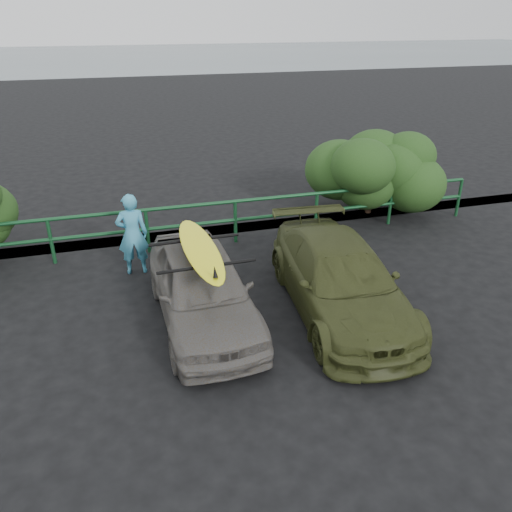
{
  "coord_description": "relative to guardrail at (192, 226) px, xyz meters",
  "views": [
    {
      "loc": [
        -1.49,
        -5.39,
        4.85
      ],
      "look_at": [
        0.7,
        2.22,
        0.97
      ],
      "focal_mm": 35.0,
      "sensor_mm": 36.0,
      "label": 1
    }
  ],
  "objects": [
    {
      "name": "shrub_right",
      "position": [
        5.0,
        0.5,
        0.54
      ],
      "size": [
        3.2,
        2.4,
        2.13
      ],
      "primitive_type": null,
      "color": "#244519",
      "rests_on": "ground"
    },
    {
      "name": "surfboard",
      "position": [
        -0.34,
        -3.09,
        0.87
      ],
      "size": [
        0.6,
        2.61,
        0.08
      ],
      "primitive_type": "ellipsoid",
      "rotation": [
        0.0,
        0.0,
        0.02
      ],
      "color": "yellow",
      "rests_on": "roof_rack"
    },
    {
      "name": "man",
      "position": [
        -1.34,
        -0.9,
        0.33
      ],
      "size": [
        0.63,
        0.43,
        1.7
      ],
      "primitive_type": "imported",
      "rotation": [
        0.0,
        0.0,
        3.11
      ],
      "color": "#3F9CBE",
      "rests_on": "ground"
    },
    {
      "name": "roof_rack",
      "position": [
        -0.34,
        -3.09,
        0.8
      ],
      "size": [
        1.59,
        1.13,
        0.05
      ],
      "primitive_type": null,
      "rotation": [
        0.0,
        0.0,
        0.02
      ],
      "color": "black",
      "rests_on": "sedan"
    },
    {
      "name": "olive_vehicle",
      "position": [
        2.06,
        -3.4,
        0.11
      ],
      "size": [
        2.11,
        4.46,
        1.26
      ],
      "primitive_type": "imported",
      "rotation": [
        0.0,
        0.0,
        -0.08
      ],
      "color": "#39401C",
      "rests_on": "ground"
    },
    {
      "name": "ground",
      "position": [
        0.0,
        -5.0,
        -0.52
      ],
      "size": [
        80.0,
        80.0,
        0.0
      ],
      "primitive_type": "plane",
      "color": "black"
    },
    {
      "name": "guardrail",
      "position": [
        0.0,
        0.0,
        0.0
      ],
      "size": [
        14.0,
        0.08,
        1.04
      ],
      "primitive_type": null,
      "color": "#134522",
      "rests_on": "ground"
    },
    {
      "name": "ocean",
      "position": [
        0.0,
        55.0,
        -0.52
      ],
      "size": [
        200.0,
        200.0,
        0.0
      ],
      "primitive_type": "plane",
      "color": "slate",
      "rests_on": "ground"
    },
    {
      "name": "sedan",
      "position": [
        -0.34,
        -3.09,
        0.13
      ],
      "size": [
        1.62,
        3.84,
        1.3
      ],
      "primitive_type": "imported",
      "rotation": [
        0.0,
        0.0,
        0.02
      ],
      "color": "#5E5953",
      "rests_on": "ground"
    }
  ]
}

